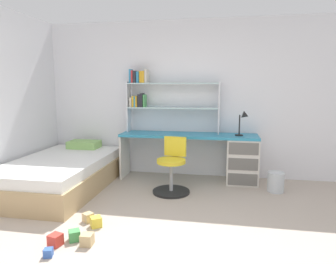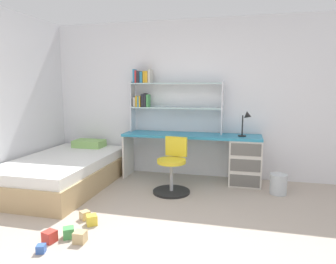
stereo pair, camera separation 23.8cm
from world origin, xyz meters
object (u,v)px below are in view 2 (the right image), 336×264
at_px(bookshelf_hutch, 161,94).
at_px(toy_block_yellow_0, 92,220).
at_px(toy_block_blue_1, 41,249).
at_px(toy_block_red_2, 50,236).
at_px(bed_platform, 65,171).
at_px(toy_block_green_4, 69,233).
at_px(desk_lamp, 247,120).
at_px(waste_bin, 278,184).
at_px(swivel_chair, 172,171).
at_px(toy_block_natural_5, 85,215).
at_px(toy_block_natural_3, 80,237).
at_px(desk, 228,156).

height_order(bookshelf_hutch, toy_block_yellow_0, bookshelf_hutch).
bearing_deg(toy_block_blue_1, toy_block_red_2, 102.45).
bearing_deg(bed_platform, toy_block_red_2, -62.29).
bearing_deg(toy_block_green_4, toy_block_blue_1, -106.55).
height_order(desk_lamp, bed_platform, desk_lamp).
xyz_separation_m(desk_lamp, waste_bin, (0.45, -0.29, -0.85)).
bearing_deg(toy_block_blue_1, bookshelf_hutch, 80.55).
relative_size(bookshelf_hutch, swivel_chair, 1.95).
distance_m(bed_platform, toy_block_green_4, 1.66).
bearing_deg(toy_block_red_2, bookshelf_hutch, 78.90).
distance_m(waste_bin, toy_block_green_4, 2.79).
relative_size(waste_bin, toy_block_blue_1, 3.80).
relative_size(desk_lamp, toy_block_red_2, 3.53).
bearing_deg(desk_lamp, bed_platform, -164.93).
relative_size(bed_platform, toy_block_blue_1, 28.00).
bearing_deg(toy_block_blue_1, bed_platform, 116.19).
relative_size(toy_block_green_4, toy_block_natural_5, 1.07).
bearing_deg(toy_block_natural_3, desk, 59.82).
height_order(bed_platform, toy_block_natural_3, bed_platform).
height_order(desk_lamp, waste_bin, desk_lamp).
relative_size(toy_block_natural_3, toy_block_green_4, 1.06).
height_order(toy_block_yellow_0, toy_block_natural_5, toy_block_yellow_0).
relative_size(bed_platform, toy_block_natural_3, 18.93).
bearing_deg(desk_lamp, toy_block_yellow_0, -132.16).
xyz_separation_m(waste_bin, toy_block_red_2, (-2.27, -1.90, -0.09)).
relative_size(toy_block_yellow_0, toy_block_natural_3, 0.99).
bearing_deg(bookshelf_hutch, swivel_chair, -64.93).
bearing_deg(toy_block_green_4, waste_bin, 39.88).
height_order(waste_bin, toy_block_natural_3, waste_bin).
bearing_deg(waste_bin, toy_block_green_4, -140.12).
distance_m(desk, waste_bin, 0.84).
distance_m(bookshelf_hutch, toy_block_yellow_0, 2.36).
bearing_deg(desk, swivel_chair, -139.69).
distance_m(bookshelf_hutch, desk_lamp, 1.41).
distance_m(swivel_chair, toy_block_blue_1, 1.99).
bearing_deg(bookshelf_hutch, toy_block_natural_5, -101.91).
xyz_separation_m(toy_block_yellow_0, toy_block_red_2, (-0.22, -0.43, 0.00)).
distance_m(bookshelf_hutch, toy_block_blue_1, 2.92).
bearing_deg(toy_block_green_4, desk, 56.16).
relative_size(desk, swivel_chair, 2.79).
bearing_deg(toy_block_red_2, bed_platform, 117.71).
bearing_deg(toy_block_natural_5, desk_lamp, 43.74).
height_order(bookshelf_hutch, bed_platform, bookshelf_hutch).
height_order(bed_platform, toy_block_blue_1, bed_platform).
xyz_separation_m(swivel_chair, toy_block_blue_1, (-0.78, -1.81, -0.26)).
height_order(desk, swivel_chair, swivel_chair).
xyz_separation_m(desk_lamp, toy_block_natural_5, (-1.74, -1.67, -0.94)).
distance_m(swivel_chair, toy_block_natural_3, 1.68).
relative_size(desk_lamp, swivel_chair, 0.50).
bearing_deg(toy_block_natural_5, toy_block_natural_3, -65.86).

